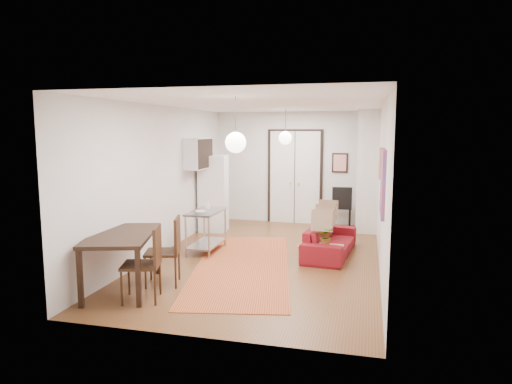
% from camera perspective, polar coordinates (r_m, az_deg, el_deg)
% --- Properties ---
extents(floor, '(7.00, 7.00, 0.00)m').
position_cam_1_polar(floor, '(8.83, 1.23, -8.20)').
color(floor, brown).
rests_on(floor, ground).
extents(ceiling, '(4.20, 7.00, 0.02)m').
position_cam_1_polar(ceiling, '(8.51, 1.29, 10.93)').
color(ceiling, white).
rests_on(ceiling, wall_back).
extents(wall_back, '(4.20, 0.02, 2.90)m').
position_cam_1_polar(wall_back, '(11.97, 4.92, 3.03)').
color(wall_back, silver).
rests_on(wall_back, floor).
extents(wall_front, '(4.20, 0.02, 2.90)m').
position_cam_1_polar(wall_front, '(5.23, -7.16, -3.08)').
color(wall_front, silver).
rests_on(wall_front, floor).
extents(wall_left, '(0.02, 7.00, 2.90)m').
position_cam_1_polar(wall_left, '(9.23, -11.57, 1.52)').
color(wall_left, silver).
rests_on(wall_left, floor).
extents(wall_right, '(0.02, 7.00, 2.90)m').
position_cam_1_polar(wall_right, '(8.35, 15.47, 0.75)').
color(wall_right, silver).
rests_on(wall_right, floor).
extents(double_doors, '(1.44, 0.06, 2.50)m').
position_cam_1_polar(double_doors, '(11.95, 4.88, 1.82)').
color(double_doors, silver).
rests_on(double_doors, wall_back).
extents(stub_partition, '(0.50, 0.10, 2.90)m').
position_cam_1_polar(stub_partition, '(10.88, 13.81, 2.37)').
color(stub_partition, silver).
rests_on(stub_partition, floor).
extents(wall_cabinet, '(0.35, 1.00, 0.70)m').
position_cam_1_polar(wall_cabinet, '(10.50, -7.23, 4.81)').
color(wall_cabinet, white).
rests_on(wall_cabinet, wall_left).
extents(painting_popart, '(0.05, 1.00, 1.00)m').
position_cam_1_polar(painting_popart, '(7.08, 15.58, 1.17)').
color(painting_popart, red).
rests_on(painting_popart, wall_right).
extents(painting_abstract, '(0.05, 0.50, 0.60)m').
position_cam_1_polar(painting_abstract, '(9.11, 15.26, 3.53)').
color(painting_abstract, '#F1E6C9').
rests_on(painting_abstract, wall_right).
extents(poster_back, '(0.40, 0.03, 0.50)m').
position_cam_1_polar(poster_back, '(11.81, 10.44, 3.60)').
color(poster_back, red).
rests_on(poster_back, wall_back).
extents(print_left, '(0.03, 0.44, 0.54)m').
position_cam_1_polar(print_left, '(11.02, -7.03, 5.20)').
color(print_left, olive).
rests_on(print_left, wall_left).
extents(pendant_back, '(0.30, 0.30, 0.80)m').
position_cam_1_polar(pendant_back, '(10.46, 3.68, 6.76)').
color(pendant_back, white).
rests_on(pendant_back, ceiling).
extents(pendant_front, '(0.30, 0.30, 0.80)m').
position_cam_1_polar(pendant_front, '(6.56, -2.56, 6.21)').
color(pendant_front, white).
rests_on(pendant_front, ceiling).
extents(kilim_rug, '(2.44, 4.60, 0.01)m').
position_cam_1_polar(kilim_rug, '(8.32, -1.71, -9.17)').
color(kilim_rug, '#B85B2E').
rests_on(kilim_rug, floor).
extents(sofa, '(2.01, 0.96, 0.57)m').
position_cam_1_polar(sofa, '(9.09, 9.23, -6.00)').
color(sofa, maroon).
rests_on(sofa, floor).
extents(coffee_table, '(0.81, 0.49, 0.35)m').
position_cam_1_polar(coffee_table, '(8.44, 8.08, -6.93)').
color(coffee_table, '#AC8051').
rests_on(coffee_table, floor).
extents(potted_plant, '(0.32, 0.29, 0.34)m').
position_cam_1_polar(potted_plant, '(8.38, 8.80, -5.54)').
color(potted_plant, '#2F6930').
rests_on(potted_plant, coffee_table).
extents(kitchen_counter, '(0.55, 1.09, 0.84)m').
position_cam_1_polar(kitchen_counter, '(9.19, -6.24, -4.23)').
color(kitchen_counter, '#AAACAF').
rests_on(kitchen_counter, floor).
extents(bowl, '(0.20, 0.20, 0.05)m').
position_cam_1_polar(bowl, '(8.85, -6.94, -2.50)').
color(bowl, silver).
rests_on(bowl, kitchen_counter).
extents(soap_bottle, '(0.08, 0.08, 0.17)m').
position_cam_1_polar(soap_bottle, '(9.37, -6.04, -1.53)').
color(soap_bottle, teal).
rests_on(soap_bottle, kitchen_counter).
extents(fridge, '(0.73, 0.73, 1.83)m').
position_cam_1_polar(fridge, '(11.03, -5.33, -0.17)').
color(fridge, white).
rests_on(fridge, floor).
extents(dining_table, '(1.31, 1.77, 0.87)m').
position_cam_1_polar(dining_table, '(7.25, -16.47, -5.74)').
color(dining_table, black).
rests_on(dining_table, floor).
extents(dining_chair_near, '(0.64, 0.79, 1.08)m').
position_cam_1_polar(dining_chair_near, '(7.45, -11.28, -6.38)').
color(dining_chair_near, '#342010').
rests_on(dining_chair_near, floor).
extents(dining_chair_far, '(0.64, 0.79, 1.08)m').
position_cam_1_polar(dining_chair_far, '(6.84, -13.78, -7.71)').
color(dining_chair_far, '#342010').
rests_on(dining_chair_far, floor).
extents(black_side_chair, '(0.52, 0.52, 1.05)m').
position_cam_1_polar(black_side_chair, '(11.70, 10.67, -1.30)').
color(black_side_chair, black).
rests_on(black_side_chair, floor).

